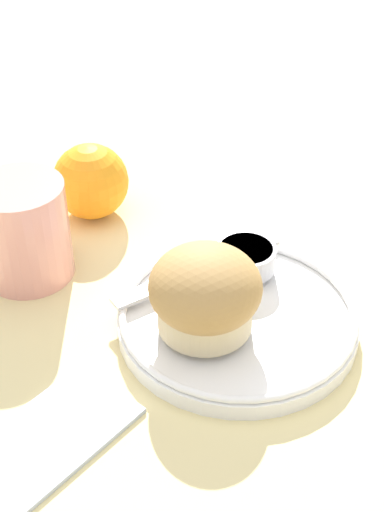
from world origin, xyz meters
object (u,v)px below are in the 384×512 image
object	(u,v)px
muffin	(205,293)
orange_fruit	(91,181)
butter_knife	(199,270)
juice_glass	(24,231)

from	to	relation	value
muffin	orange_fruit	xyz separation A→B (m)	(0.07, 0.20, -0.01)
butter_knife	orange_fruit	world-z (taller)	orange_fruit
muffin	butter_knife	bearing A→B (deg)	43.71
muffin	orange_fruit	world-z (taller)	muffin
orange_fruit	juice_glass	xyz separation A→B (m)	(-0.10, -0.03, 0.01)
muffin	butter_knife	xyz separation A→B (m)	(0.05, 0.05, -0.03)
butter_knife	juice_glass	world-z (taller)	juice_glass
orange_fruit	juice_glass	world-z (taller)	juice_glass
muffin	butter_knife	world-z (taller)	muffin
muffin	juice_glass	xyz separation A→B (m)	(-0.03, 0.18, -0.01)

